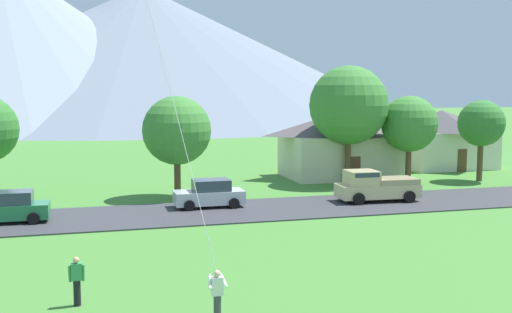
# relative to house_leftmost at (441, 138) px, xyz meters

# --- Properties ---
(road_strip) EXTENTS (160.00, 6.74, 0.08)m
(road_strip) POSITION_rel_house_leftmost_xyz_m (-23.50, -15.24, -2.68)
(road_strip) COLOR #38383D
(road_strip) RESTS_ON ground
(mountain_central_ridge) EXTENTS (130.48, 130.48, 31.45)m
(mountain_central_ridge) POSITION_rel_house_leftmost_xyz_m (-17.57, 102.18, 13.01)
(mountain_central_ridge) COLOR slate
(mountain_central_ridge) RESTS_ON ground
(mountain_far_east_ridge) EXTENTS (74.09, 74.09, 24.83)m
(mountain_far_east_ridge) POSITION_rel_house_leftmost_xyz_m (4.62, 134.08, 9.70)
(mountain_far_east_ridge) COLOR #8E939E
(mountain_far_east_ridge) RESTS_ON ground
(house_leftmost) EXTENTS (8.66, 7.41, 5.25)m
(house_leftmost) POSITION_rel_house_leftmost_xyz_m (0.00, 0.00, 0.00)
(house_leftmost) COLOR beige
(house_leftmost) RESTS_ON ground
(house_left_center) EXTENTS (9.50, 6.49, 5.36)m
(house_left_center) POSITION_rel_house_leftmost_xyz_m (-11.57, -3.51, 0.06)
(house_left_center) COLOR beige
(house_left_center) RESTS_ON ground
(tree_left_of_center) EXTENTS (4.31, 4.31, 6.70)m
(tree_left_of_center) POSITION_rel_house_leftmost_xyz_m (-7.68, -7.78, 1.81)
(tree_left_of_center) COLOR brown
(tree_left_of_center) RESTS_ON ground
(tree_center) EXTENTS (5.99, 5.99, 8.98)m
(tree_center) POSITION_rel_house_leftmost_xyz_m (-12.37, -6.94, 3.26)
(tree_center) COLOR brown
(tree_center) RESTS_ON ground
(tree_right_of_center) EXTENTS (3.62, 3.62, 6.37)m
(tree_right_of_center) POSITION_rel_house_leftmost_xyz_m (-1.86, -8.56, 1.80)
(tree_right_of_center) COLOR brown
(tree_right_of_center) RESTS_ON ground
(tree_near_right) EXTENTS (4.56, 4.56, 6.78)m
(tree_near_right) POSITION_rel_house_leftmost_xyz_m (-25.83, -9.67, 1.76)
(tree_near_right) COLOR brown
(tree_near_right) RESTS_ON ground
(parked_car_green_west_end) EXTENTS (4.24, 2.15, 1.68)m
(parked_car_green_west_end) POSITION_rel_house_leftmost_xyz_m (-35.71, -15.20, -1.85)
(parked_car_green_west_end) COLOR #237042
(parked_car_green_west_end) RESTS_ON road_strip
(parked_car_silver_mid_west) EXTENTS (4.20, 2.08, 1.68)m
(parked_car_silver_mid_west) POSITION_rel_house_leftmost_xyz_m (-24.48, -13.80, -1.85)
(parked_car_silver_mid_west) COLOR #B7BCC1
(parked_car_silver_mid_west) RESTS_ON road_strip
(pickup_truck_sand_west_side) EXTENTS (5.29, 2.52, 1.99)m
(pickup_truck_sand_west_side) POSITION_rel_house_leftmost_xyz_m (-13.86, -14.70, -1.66)
(pickup_truck_sand_west_side) COLOR #C6B284
(pickup_truck_sand_west_side) RESTS_ON road_strip
(watcher_person) EXTENTS (0.56, 0.24, 1.68)m
(watcher_person) POSITION_rel_house_leftmost_xyz_m (-32.05, -29.33, -1.84)
(watcher_person) COLOR black
(watcher_person) RESTS_ON ground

